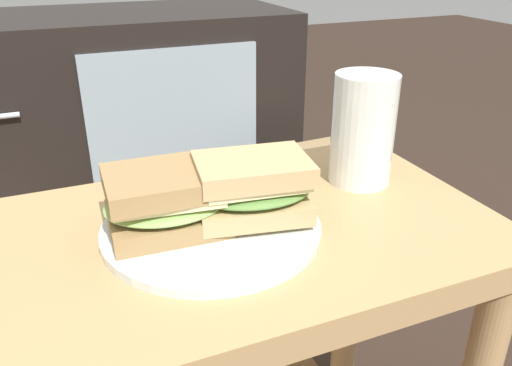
{
  "coord_description": "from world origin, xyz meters",
  "views": [
    {
      "loc": [
        -0.19,
        -0.48,
        0.76
      ],
      "look_at": [
        0.01,
        0.0,
        0.51
      ],
      "focal_mm": 36.47,
      "sensor_mm": 36.0,
      "label": 1
    }
  ],
  "objects_px": {
    "tv_cabinet": "(115,121)",
    "paper_bag": "(320,209)",
    "sandwich_front": "(167,200)",
    "sandwich_back": "(251,188)",
    "plate": "(211,227)",
    "beer_glass": "(363,131)"
  },
  "relations": [
    {
      "from": "tv_cabinet",
      "to": "plate",
      "type": "distance_m",
      "value": 0.96
    },
    {
      "from": "sandwich_back",
      "to": "tv_cabinet",
      "type": "bearing_deg",
      "value": 91.4
    },
    {
      "from": "beer_glass",
      "to": "plate",
      "type": "bearing_deg",
      "value": -167.5
    },
    {
      "from": "paper_bag",
      "to": "beer_glass",
      "type": "bearing_deg",
      "value": -114.83
    },
    {
      "from": "plate",
      "to": "beer_glass",
      "type": "distance_m",
      "value": 0.24
    },
    {
      "from": "sandwich_back",
      "to": "plate",
      "type": "bearing_deg",
      "value": 169.01
    },
    {
      "from": "sandwich_front",
      "to": "sandwich_back",
      "type": "distance_m",
      "value": 0.09
    },
    {
      "from": "paper_bag",
      "to": "plate",
      "type": "bearing_deg",
      "value": -131.16
    },
    {
      "from": "beer_glass",
      "to": "paper_bag",
      "type": "height_order",
      "value": "beer_glass"
    },
    {
      "from": "plate",
      "to": "sandwich_front",
      "type": "height_order",
      "value": "sandwich_front"
    },
    {
      "from": "plate",
      "to": "paper_bag",
      "type": "bearing_deg",
      "value": 48.84
    },
    {
      "from": "sandwich_front",
      "to": "beer_glass",
      "type": "height_order",
      "value": "beer_glass"
    },
    {
      "from": "sandwich_front",
      "to": "sandwich_back",
      "type": "relative_size",
      "value": 0.94
    },
    {
      "from": "sandwich_back",
      "to": "paper_bag",
      "type": "xyz_separation_m",
      "value": [
        0.38,
        0.5,
        -0.35
      ]
    },
    {
      "from": "sandwich_front",
      "to": "plate",
      "type": "bearing_deg",
      "value": -10.99
    },
    {
      "from": "plate",
      "to": "sandwich_front",
      "type": "bearing_deg",
      "value": 169.01
    },
    {
      "from": "sandwich_front",
      "to": "paper_bag",
      "type": "bearing_deg",
      "value": 45.45
    },
    {
      "from": "tv_cabinet",
      "to": "sandwich_back",
      "type": "distance_m",
      "value": 0.98
    },
    {
      "from": "tv_cabinet",
      "to": "sandwich_front",
      "type": "bearing_deg",
      "value": -94.1
    },
    {
      "from": "plate",
      "to": "sandwich_back",
      "type": "distance_m",
      "value": 0.06
    },
    {
      "from": "paper_bag",
      "to": "tv_cabinet",
      "type": "bearing_deg",
      "value": 131.53
    },
    {
      "from": "tv_cabinet",
      "to": "paper_bag",
      "type": "height_order",
      "value": "tv_cabinet"
    }
  ]
}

